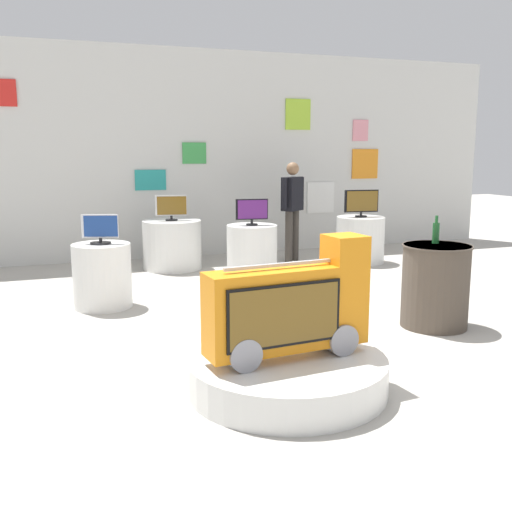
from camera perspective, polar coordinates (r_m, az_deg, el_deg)
name	(u,v)px	position (r m, az deg, el deg)	size (l,w,h in m)	color
ground_plane	(300,360)	(5.11, 4.24, -9.98)	(30.00, 30.00, 0.00)	#B2ADA3
back_wall_display	(169,154)	(9.86, -8.41, 9.65)	(12.10, 0.13, 3.37)	silver
main_display_pedestal	(287,374)	(4.46, 2.99, -11.25)	(1.47, 1.47, 0.25)	silver
novelty_firetruck_tv	(291,310)	(4.32, 3.37, -5.19)	(1.25, 0.42, 0.88)	gray
display_pedestal_left_rear	(252,251)	(8.31, -0.40, 0.51)	(0.71, 0.71, 0.72)	silver
tv_on_left_rear	(252,211)	(8.23, -0.39, 4.39)	(0.45, 0.16, 0.36)	black
display_pedestal_center_rear	(102,276)	(6.89, -14.58, -1.84)	(0.65, 0.65, 0.72)	silver
tv_on_center_rear	(100,229)	(6.80, -14.76, 2.51)	(0.40, 0.23, 0.33)	black
display_pedestal_right_rear	(172,245)	(8.94, -8.07, 1.10)	(0.87, 0.87, 0.72)	silver
tv_on_right_rear	(171,207)	(8.87, -8.15, 4.70)	(0.47, 0.18, 0.37)	black
display_pedestal_far_right	(360,240)	(9.47, 9.99, 1.55)	(0.75, 0.75, 0.72)	silver
tv_on_far_right	(361,202)	(9.40, 10.12, 5.12)	(0.55, 0.19, 0.42)	black
side_table_round	(435,285)	(6.18, 16.87, -2.71)	(0.68, 0.68, 0.83)	#4C4238
bottle_on_side_table	(436,232)	(6.20, 16.93, 2.21)	(0.07, 0.07, 0.28)	#195926
shopper_browsing_near_truck	(292,204)	(9.40, 3.51, 5.02)	(0.46, 0.39, 1.57)	#38332D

